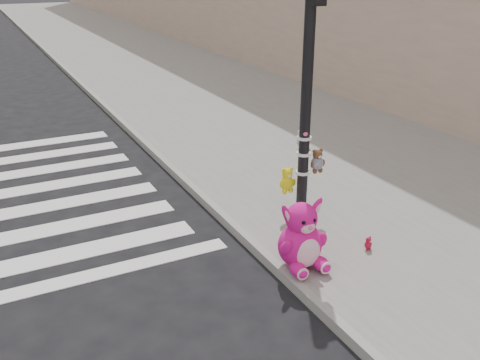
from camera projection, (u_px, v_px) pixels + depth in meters
ground at (190, 340)px, 5.89m from camera, size 120.00×120.00×0.00m
sidewalk_near at (220, 95)px, 16.19m from camera, size 7.00×80.00×0.14m
curb_edge at (106, 108)px, 14.75m from camera, size 0.12×80.00×0.15m
signal_pole at (305, 115)px, 7.79m from camera, size 0.69×0.48×4.00m
pink_bunny at (301, 240)px, 6.91m from camera, size 0.67×0.71×0.95m
red_teddy at (368, 243)px, 7.41m from camera, size 0.16×0.12×0.20m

